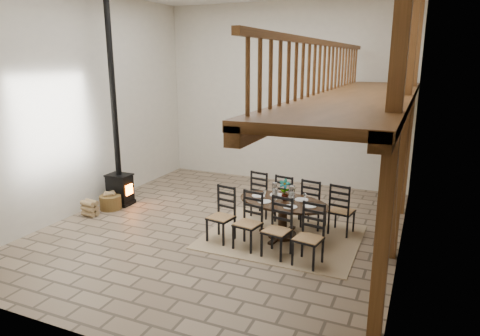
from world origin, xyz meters
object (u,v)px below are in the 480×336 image
at_px(dining_table, 283,219).
at_px(log_stack, 90,208).
at_px(log_basket, 111,202).
at_px(wood_stove, 118,159).

distance_m(dining_table, log_stack, 4.45).
bearing_deg(dining_table, log_basket, -169.79).
bearing_deg(log_basket, dining_table, 0.59).
bearing_deg(dining_table, log_stack, -162.60).
bearing_deg(log_stack, wood_stove, 83.23).
bearing_deg(log_basket, log_stack, -102.52).
xyz_separation_m(wood_stove, log_basket, (0.01, -0.39, -0.97)).
bearing_deg(wood_stove, dining_table, -5.05).
distance_m(wood_stove, log_basket, 1.04).
relative_size(wood_stove, log_stack, 12.94).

